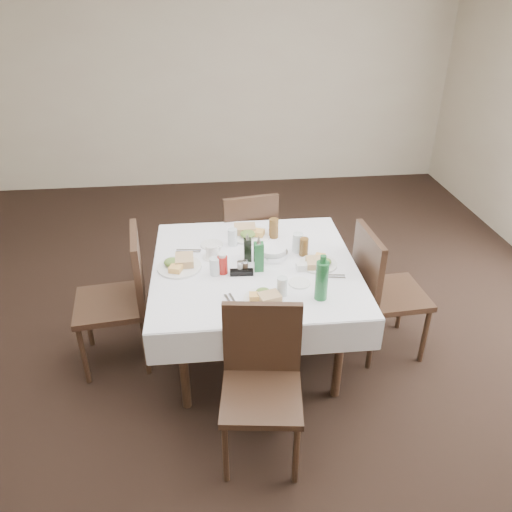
% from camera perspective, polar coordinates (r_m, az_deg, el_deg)
% --- Properties ---
extents(ground_plane, '(7.00, 7.00, 0.00)m').
position_cam_1_polar(ground_plane, '(3.85, -2.34, -10.80)').
color(ground_plane, black).
extents(room_shell, '(6.04, 7.04, 2.80)m').
position_cam_1_polar(room_shell, '(3.03, -3.02, 14.62)').
color(room_shell, beige).
rests_on(room_shell, ground).
extents(dining_table, '(1.39, 1.39, 0.76)m').
position_cam_1_polar(dining_table, '(3.44, -0.16, -2.08)').
color(dining_table, black).
rests_on(dining_table, ground).
extents(chair_north, '(0.52, 0.52, 0.95)m').
position_cam_1_polar(chair_north, '(4.24, -0.94, 2.27)').
color(chair_north, black).
rests_on(chair_north, ground).
extents(chair_south, '(0.50, 0.50, 0.94)m').
position_cam_1_polar(chair_south, '(2.88, 0.66, -13.30)').
color(chair_south, black).
rests_on(chair_south, ground).
extents(chair_east, '(0.50, 0.50, 0.99)m').
position_cam_1_polar(chair_east, '(3.65, 14.00, -3.30)').
color(chair_east, black).
rests_on(chair_east, ground).
extents(chair_west, '(0.53, 0.53, 1.01)m').
position_cam_1_polar(chair_west, '(3.57, -14.92, -3.94)').
color(chair_west, black).
rests_on(chair_west, ground).
extents(meal_north, '(0.31, 0.31, 0.07)m').
position_cam_1_polar(meal_north, '(3.76, -0.84, 2.68)').
color(meal_north, white).
rests_on(meal_north, dining_table).
extents(meal_south, '(0.24, 0.24, 0.05)m').
position_cam_1_polar(meal_south, '(3.03, 0.97, -4.70)').
color(meal_south, white).
rests_on(meal_south, dining_table).
extents(meal_east, '(0.26, 0.26, 0.06)m').
position_cam_1_polar(meal_east, '(3.40, 7.12, -0.75)').
color(meal_east, white).
rests_on(meal_east, dining_table).
extents(meal_west, '(0.30, 0.30, 0.07)m').
position_cam_1_polar(meal_west, '(3.39, -8.75, -0.92)').
color(meal_west, white).
rests_on(meal_west, dining_table).
extents(side_plate_a, '(0.16, 0.16, 0.01)m').
position_cam_1_polar(side_plate_a, '(3.65, -5.09, 1.30)').
color(side_plate_a, white).
rests_on(side_plate_a, dining_table).
extents(side_plate_b, '(0.14, 0.14, 0.01)m').
position_cam_1_polar(side_plate_b, '(3.20, 4.98, -3.09)').
color(side_plate_b, white).
rests_on(side_plate_b, dining_table).
extents(water_n, '(0.07, 0.07, 0.13)m').
position_cam_1_polar(water_n, '(3.62, -2.69, 2.16)').
color(water_n, silver).
rests_on(water_n, dining_table).
extents(water_s, '(0.06, 0.06, 0.12)m').
position_cam_1_polar(water_s, '(3.07, 2.99, -3.47)').
color(water_s, silver).
rests_on(water_s, dining_table).
extents(water_e, '(0.08, 0.08, 0.14)m').
position_cam_1_polar(water_e, '(3.54, 4.78, 1.53)').
color(water_e, silver).
rests_on(water_e, dining_table).
extents(water_w, '(0.07, 0.07, 0.12)m').
position_cam_1_polar(water_w, '(3.27, -4.75, -1.20)').
color(water_w, silver).
rests_on(water_w, dining_table).
extents(iced_tea_a, '(0.07, 0.07, 0.15)m').
position_cam_1_polar(iced_tea_a, '(3.72, 2.04, 3.20)').
color(iced_tea_a, brown).
rests_on(iced_tea_a, dining_table).
extents(iced_tea_b, '(0.06, 0.06, 0.13)m').
position_cam_1_polar(iced_tea_b, '(3.50, 5.49, 1.05)').
color(iced_tea_b, brown).
rests_on(iced_tea_b, dining_table).
extents(bread_basket, '(0.22, 0.22, 0.07)m').
position_cam_1_polar(bread_basket, '(3.48, 1.86, 0.46)').
color(bread_basket, silver).
rests_on(bread_basket, dining_table).
extents(oil_cruet_dark, '(0.05, 0.05, 0.21)m').
position_cam_1_polar(oil_cruet_dark, '(3.40, -0.98, 0.82)').
color(oil_cruet_dark, black).
rests_on(oil_cruet_dark, dining_table).
extents(oil_cruet_green, '(0.06, 0.06, 0.26)m').
position_cam_1_polar(oil_cruet_green, '(3.28, 0.32, 0.06)').
color(oil_cruet_green, '#206633').
rests_on(oil_cruet_green, dining_table).
extents(ketchup_bottle, '(0.07, 0.07, 0.14)m').
position_cam_1_polar(ketchup_bottle, '(3.28, -3.84, -0.92)').
color(ketchup_bottle, '#B41D18').
rests_on(ketchup_bottle, dining_table).
extents(salt_shaker, '(0.04, 0.04, 0.08)m').
position_cam_1_polar(salt_shaker, '(3.29, -1.85, -1.26)').
color(salt_shaker, white).
rests_on(salt_shaker, dining_table).
extents(pepper_shaker, '(0.04, 0.04, 0.09)m').
position_cam_1_polar(pepper_shaker, '(3.30, -1.24, -1.19)').
color(pepper_shaker, '#3D2D21').
rests_on(pepper_shaker, dining_table).
extents(coffee_mug, '(0.13, 0.13, 0.09)m').
position_cam_1_polar(coffee_mug, '(3.48, -5.06, 0.46)').
color(coffee_mug, white).
rests_on(coffee_mug, dining_table).
extents(sunglasses, '(0.16, 0.06, 0.03)m').
position_cam_1_polar(sunglasses, '(3.28, -1.66, -1.88)').
color(sunglasses, black).
rests_on(sunglasses, dining_table).
extents(green_bottle, '(0.08, 0.08, 0.30)m').
position_cam_1_polar(green_bottle, '(3.01, 7.52, -2.72)').
color(green_bottle, '#206633').
rests_on(green_bottle, dining_table).
extents(sugar_caddy, '(0.10, 0.06, 0.05)m').
position_cam_1_polar(sugar_caddy, '(3.34, 5.43, -1.21)').
color(sugar_caddy, white).
rests_on(sugar_caddy, dining_table).
extents(cutlery_n, '(0.08, 0.19, 0.01)m').
position_cam_1_polar(cutlery_n, '(3.84, 1.80, 2.90)').
color(cutlery_n, silver).
rests_on(cutlery_n, dining_table).
extents(cutlery_s, '(0.09, 0.19, 0.01)m').
position_cam_1_polar(cutlery_s, '(3.02, -2.74, -5.31)').
color(cutlery_s, silver).
rests_on(cutlery_s, dining_table).
extents(cutlery_e, '(0.20, 0.08, 0.01)m').
position_cam_1_polar(cutlery_e, '(3.30, 8.50, -2.33)').
color(cutlery_e, silver).
rests_on(cutlery_e, dining_table).
extents(cutlery_w, '(0.18, 0.07, 0.01)m').
position_cam_1_polar(cutlery_w, '(3.59, -7.73, 0.56)').
color(cutlery_w, silver).
rests_on(cutlery_w, dining_table).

